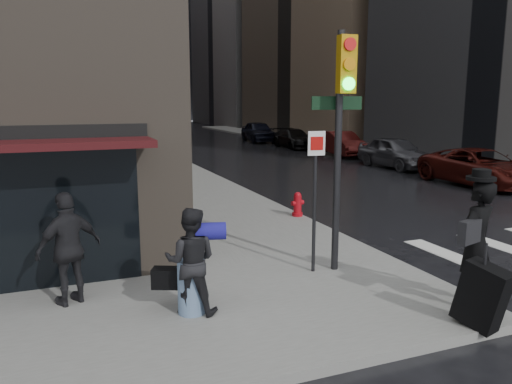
{
  "coord_description": "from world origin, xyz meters",
  "views": [
    {
      "loc": [
        -4.25,
        -6.87,
        3.34
      ],
      "look_at": [
        -0.21,
        3.34,
        1.3
      ],
      "focal_mm": 35.0,
      "sensor_mm": 36.0,
      "label": 1
    }
  ],
  "objects_px": {
    "man_overcoat": "(477,252)",
    "parked_car_3": "(294,138)",
    "parked_car_2": "(341,144)",
    "man_greycoat": "(69,248)",
    "traffic_light": "(339,120)",
    "parked_car_4": "(258,132)",
    "parked_car_1": "(395,152)",
    "parked_car_0": "(480,167)",
    "man_jeans": "(190,261)",
    "fire_hydrant": "(297,205)"
  },
  "relations": [
    {
      "from": "parked_car_3",
      "to": "fire_hydrant",
      "type": "bearing_deg",
      "value": -112.83
    },
    {
      "from": "traffic_light",
      "to": "parked_car_4",
      "type": "xyz_separation_m",
      "value": [
        10.17,
        29.28,
        -2.16
      ]
    },
    {
      "from": "parked_car_3",
      "to": "parked_car_4",
      "type": "xyz_separation_m",
      "value": [
        -0.48,
        5.57,
        0.16
      ]
    },
    {
      "from": "traffic_light",
      "to": "parked_car_1",
      "type": "xyz_separation_m",
      "value": [
        10.81,
        12.59,
        -2.21
      ]
    },
    {
      "from": "fire_hydrant",
      "to": "parked_car_0",
      "type": "height_order",
      "value": "parked_car_0"
    },
    {
      "from": "man_jeans",
      "to": "fire_hydrant",
      "type": "height_order",
      "value": "man_jeans"
    },
    {
      "from": "parked_car_0",
      "to": "parked_car_2",
      "type": "xyz_separation_m",
      "value": [
        0.41,
        11.13,
        0.01
      ]
    },
    {
      "from": "man_jeans",
      "to": "parked_car_1",
      "type": "relative_size",
      "value": 0.36
    },
    {
      "from": "parked_car_0",
      "to": "parked_car_2",
      "type": "relative_size",
      "value": 1.17
    },
    {
      "from": "parked_car_3",
      "to": "man_greycoat",
      "type": "bearing_deg",
      "value": -120.28
    },
    {
      "from": "parked_car_4",
      "to": "man_jeans",
      "type": "bearing_deg",
      "value": -107.82
    },
    {
      "from": "man_greycoat",
      "to": "parked_car_4",
      "type": "bearing_deg",
      "value": -142.98
    },
    {
      "from": "parked_car_0",
      "to": "man_jeans",
      "type": "bearing_deg",
      "value": -149.47
    },
    {
      "from": "man_jeans",
      "to": "parked_car_4",
      "type": "height_order",
      "value": "man_jeans"
    },
    {
      "from": "parked_car_3",
      "to": "parked_car_0",
      "type": "bearing_deg",
      "value": -87.14
    },
    {
      "from": "fire_hydrant",
      "to": "parked_car_2",
      "type": "relative_size",
      "value": 0.15
    },
    {
      "from": "man_jeans",
      "to": "parked_car_3",
      "type": "xyz_separation_m",
      "value": [
        13.64,
        24.55,
        -0.31
      ]
    },
    {
      "from": "parked_car_0",
      "to": "parked_car_4",
      "type": "distance_m",
      "value": 22.27
    },
    {
      "from": "parked_car_2",
      "to": "parked_car_3",
      "type": "distance_m",
      "value": 5.58
    },
    {
      "from": "man_overcoat",
      "to": "man_jeans",
      "type": "relative_size",
      "value": 1.35
    },
    {
      "from": "parked_car_3",
      "to": "parked_car_4",
      "type": "relative_size",
      "value": 0.95
    },
    {
      "from": "fire_hydrant",
      "to": "man_overcoat",
      "type": "bearing_deg",
      "value": -92.53
    },
    {
      "from": "man_overcoat",
      "to": "parked_car_3",
      "type": "xyz_separation_m",
      "value": [
        9.6,
        26.06,
        -0.41
      ]
    },
    {
      "from": "fire_hydrant",
      "to": "parked_car_1",
      "type": "relative_size",
      "value": 0.15
    },
    {
      "from": "man_jeans",
      "to": "parked_car_2",
      "type": "xyz_separation_m",
      "value": [
        14.06,
        18.99,
        -0.24
      ]
    },
    {
      "from": "parked_car_2",
      "to": "parked_car_4",
      "type": "bearing_deg",
      "value": 99.2
    },
    {
      "from": "man_overcoat",
      "to": "parked_car_4",
      "type": "xyz_separation_m",
      "value": [
        9.12,
        31.62,
        -0.26
      ]
    },
    {
      "from": "man_overcoat",
      "to": "man_greycoat",
      "type": "xyz_separation_m",
      "value": [
        -5.71,
        2.55,
        -0.03
      ]
    },
    {
      "from": "fire_hydrant",
      "to": "parked_car_2",
      "type": "distance_m",
      "value": 16.9
    },
    {
      "from": "man_greycoat",
      "to": "parked_car_3",
      "type": "xyz_separation_m",
      "value": [
        15.31,
        23.5,
        -0.39
      ]
    },
    {
      "from": "parked_car_1",
      "to": "parked_car_3",
      "type": "xyz_separation_m",
      "value": [
        -0.16,
        11.13,
        -0.11
      ]
    },
    {
      "from": "man_overcoat",
      "to": "parked_car_1",
      "type": "bearing_deg",
      "value": -139.45
    },
    {
      "from": "parked_car_2",
      "to": "parked_car_4",
      "type": "distance_m",
      "value": 11.17
    },
    {
      "from": "man_overcoat",
      "to": "man_greycoat",
      "type": "distance_m",
      "value": 6.26
    },
    {
      "from": "man_overcoat",
      "to": "parked_car_1",
      "type": "distance_m",
      "value": 17.83
    },
    {
      "from": "traffic_light",
      "to": "parked_car_4",
      "type": "height_order",
      "value": "traffic_light"
    },
    {
      "from": "parked_car_2",
      "to": "parked_car_3",
      "type": "bearing_deg",
      "value": 98.93
    },
    {
      "from": "man_greycoat",
      "to": "parked_car_4",
      "type": "height_order",
      "value": "man_greycoat"
    },
    {
      "from": "man_overcoat",
      "to": "traffic_light",
      "type": "bearing_deg",
      "value": -82.05
    },
    {
      "from": "man_jeans",
      "to": "man_greycoat",
      "type": "xyz_separation_m",
      "value": [
        -1.67,
        1.05,
        0.08
      ]
    },
    {
      "from": "man_jeans",
      "to": "parked_car_2",
      "type": "bearing_deg",
      "value": -102.81
    },
    {
      "from": "traffic_light",
      "to": "fire_hydrant",
      "type": "bearing_deg",
      "value": 78.09
    },
    {
      "from": "man_jeans",
      "to": "fire_hydrant",
      "type": "distance_m",
      "value": 6.77
    },
    {
      "from": "parked_car_1",
      "to": "parked_car_4",
      "type": "height_order",
      "value": "parked_car_4"
    },
    {
      "from": "parked_car_1",
      "to": "parked_car_3",
      "type": "bearing_deg",
      "value": 90.48
    },
    {
      "from": "man_overcoat",
      "to": "man_jeans",
      "type": "bearing_deg",
      "value": -36.68
    },
    {
      "from": "man_overcoat",
      "to": "parked_car_3",
      "type": "bearing_deg",
      "value": -126.51
    },
    {
      "from": "parked_car_0",
      "to": "parked_car_4",
      "type": "height_order",
      "value": "parked_car_4"
    },
    {
      "from": "traffic_light",
      "to": "parked_car_2",
      "type": "relative_size",
      "value": 0.99
    },
    {
      "from": "parked_car_0",
      "to": "parked_car_1",
      "type": "xyz_separation_m",
      "value": [
        0.14,
        5.57,
        0.05
      ]
    }
  ]
}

